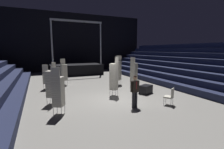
{
  "coord_description": "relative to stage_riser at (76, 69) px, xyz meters",
  "views": [
    {
      "loc": [
        -4.17,
        -8.77,
        2.96
      ],
      "look_at": [
        0.1,
        0.71,
        1.4
      ],
      "focal_mm": 26.42,
      "sensor_mm": 36.0,
      "label": 1
    }
  ],
  "objects": [
    {
      "name": "man_with_tie",
      "position": [
        0.25,
        -12.67,
        0.24
      ],
      "size": [
        0.57,
        0.31,
        1.69
      ],
      "rotation": [
        0.0,
        0.0,
        3.35
      ],
      "color": "black",
      "rests_on": "ground_plane"
    },
    {
      "name": "chair_stack_rear_right",
      "position": [
        -3.65,
        -6.37,
        0.22
      ],
      "size": [
        0.57,
        0.57,
        1.88
      ],
      "rotation": [
        0.0,
        0.0,
        5.9
      ],
      "color": "#B2B5BA",
      "rests_on": "ground_plane"
    },
    {
      "name": "chair_stack_front_left",
      "position": [
        0.22,
        -10.2,
        0.56
      ],
      "size": [
        0.62,
        0.62,
        2.56
      ],
      "rotation": [
        0.0,
        0.0,
        0.72
      ],
      "color": "#B2B5BA",
      "rests_on": "ground_plane"
    },
    {
      "name": "chair_stack_rear_left",
      "position": [
        -3.59,
        -10.31,
        0.43
      ],
      "size": [
        0.6,
        0.6,
        2.31
      ],
      "rotation": [
        0.0,
        0.0,
        1.05
      ],
      "color": "#B2B5BA",
      "rests_on": "ground_plane"
    },
    {
      "name": "chair_stack_front_right",
      "position": [
        -2.23,
        -5.49,
        0.39
      ],
      "size": [
        0.53,
        0.53,
        2.22
      ],
      "rotation": [
        0.0,
        0.0,
        3.36
      ],
      "color": "#B2B5BA",
      "rests_on": "ground_plane"
    },
    {
      "name": "chair_stack_mid_left",
      "position": [
        2.72,
        -8.57,
        0.48
      ],
      "size": [
        0.59,
        0.59,
        2.39
      ],
      "rotation": [
        0.0,
        0.0,
        5.18
      ],
      "color": "#B2B5BA",
      "rests_on": "ground_plane"
    },
    {
      "name": "chair_stack_mid_right",
      "position": [
        -3.41,
        -12.02,
        0.39
      ],
      "size": [
        0.6,
        0.6,
        2.22
      ],
      "rotation": [
        0.0,
        0.0,
        5.74
      ],
      "color": "#B2B5BA",
      "rests_on": "ground_plane"
    },
    {
      "name": "chair_stack_mid_centre",
      "position": [
        2.01,
        -7.2,
        0.52
      ],
      "size": [
        0.62,
        0.62,
        2.48
      ],
      "rotation": [
        0.0,
        0.0,
        2.31
      ],
      "color": "#B2B5BA",
      "rests_on": "ground_plane"
    },
    {
      "name": "stage_riser",
      "position": [
        0.0,
        0.0,
        0.0
      ],
      "size": [
        5.94,
        2.77,
        6.17
      ],
      "color": "black",
      "rests_on": "ground_plane"
    },
    {
      "name": "equipment_road_case",
      "position": [
        2.44,
        -10.59,
        -0.43
      ],
      "size": [
        1.07,
        0.92,
        0.57
      ],
      "primitive_type": "cube",
      "rotation": [
        0.0,
        0.0,
        0.43
      ],
      "color": "black",
      "rests_on": "ground_plane"
    },
    {
      "name": "loose_chair_near_man",
      "position": [
        2.18,
        -13.12,
        -0.19
      ],
      "size": [
        0.6,
        0.6,
        0.95
      ],
      "rotation": [
        0.0,
        0.0,
        0.55
      ],
      "color": "#B2B5BA",
      "rests_on": "ground_plane"
    },
    {
      "name": "ground_plane",
      "position": [
        -0.0,
        -10.88,
        -0.77
      ],
      "size": [
        22.0,
        30.0,
        0.1
      ],
      "primitive_type": "cube",
      "color": "slate"
    },
    {
      "name": "arena_end_wall",
      "position": [
        -0.0,
        4.12,
        3.28
      ],
      "size": [
        22.0,
        0.3,
        8.0
      ],
      "primitive_type": "cube",
      "color": "black",
      "rests_on": "ground_plane"
    },
    {
      "name": "bleacher_bank_right",
      "position": [
        8.0,
        -9.88,
        1.08
      ],
      "size": [
        6.0,
        24.0,
        3.6
      ],
      "rotation": [
        0.0,
        0.0,
        -1.57
      ],
      "color": "#191E38",
      "rests_on": "ground_plane"
    }
  ]
}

